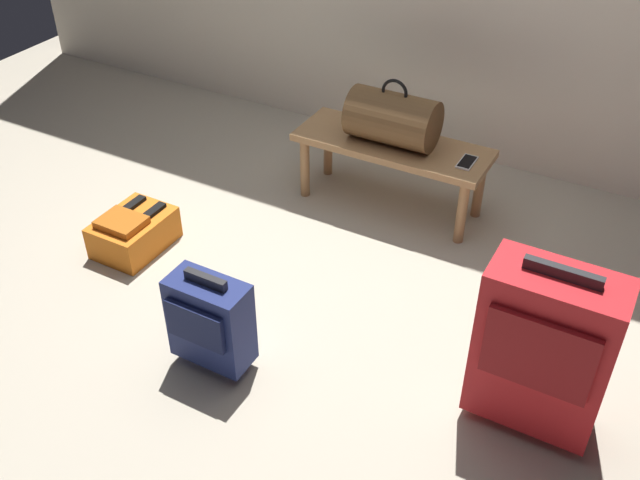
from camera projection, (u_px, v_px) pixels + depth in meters
name	position (u px, v px, depth m)	size (l,w,h in m)	color
ground_plane	(295.00, 290.00, 3.29)	(6.60, 6.60, 0.00)	#B2A893
bench	(392.00, 152.00, 3.66)	(1.00, 0.36, 0.38)	#A87A4C
duffel_bag_brown	(393.00, 118.00, 3.55)	(0.44, 0.26, 0.34)	brown
cell_phone	(467.00, 162.00, 3.46)	(0.07, 0.14, 0.01)	silver
suitcase_upright_red	(543.00, 348.00, 2.47)	(0.45, 0.25, 0.73)	red
suitcase_small_navy	(210.00, 320.00, 2.78)	(0.32, 0.18, 0.46)	navy
backpack_orange	(133.00, 232.00, 3.49)	(0.28, 0.38, 0.21)	orange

